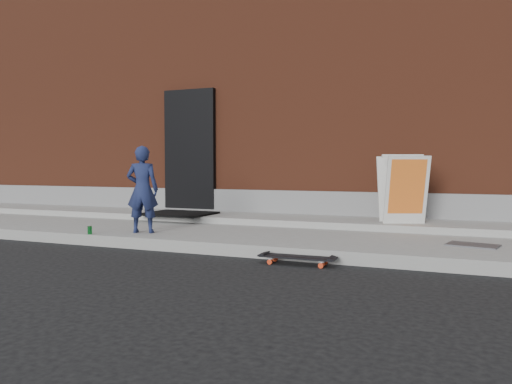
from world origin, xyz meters
The scene contains 10 objects.
ground centered at (0.00, 0.00, 0.00)m, with size 80.00×80.00×0.00m, color black.
sidewalk centered at (0.00, 1.50, 0.07)m, with size 20.00×3.00×0.15m, color gray.
apron centered at (0.00, 2.40, 0.20)m, with size 20.00×1.20×0.10m, color gray.
building centered at (0.00, 6.99, 2.50)m, with size 20.00×8.10×5.00m.
child centered at (-1.93, 0.46, 0.76)m, with size 0.44×0.29×1.21m, color #1A224A.
skateboard centered at (0.53, -0.17, 0.08)m, with size 0.83×0.23×0.09m.
pizza_sign centered at (1.39, 2.19, 0.75)m, with size 0.82×0.88×1.00m.
soda_can centered at (-2.51, 0.05, 0.21)m, with size 0.06×0.06×0.11m, color #1B8832.
doormat centered at (-2.30, 2.04, 0.27)m, with size 1.13×0.91×0.03m, color black.
utility_plate centered at (2.32, 0.96, 0.16)m, with size 0.56×0.36×0.02m, color #525357.
Camera 1 is at (2.16, -5.36, 1.08)m, focal length 35.00 mm.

